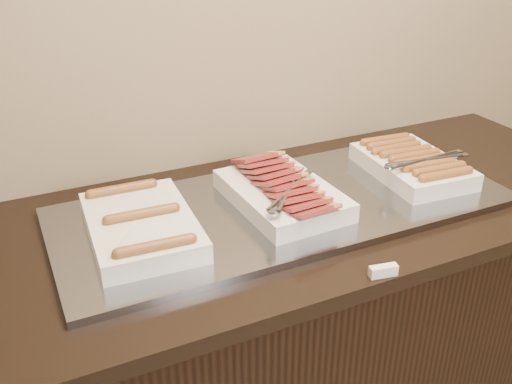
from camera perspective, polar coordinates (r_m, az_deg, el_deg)
counter at (r=1.78m, az=2.43°, el=-14.52°), size 2.06×0.76×0.90m
warming_tray at (r=1.51m, az=2.89°, el=-1.40°), size 1.20×0.50×0.02m
dish_left at (r=1.38m, az=-11.42°, el=-3.29°), size 0.26×0.37×0.07m
dish_center at (r=1.49m, az=2.64°, el=-0.01°), size 0.25×0.38×0.10m
dish_right at (r=1.71m, az=15.42°, el=2.73°), size 0.26×0.35×0.08m
label_holder at (r=1.28m, az=12.60°, el=-7.71°), size 0.07×0.03×0.03m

